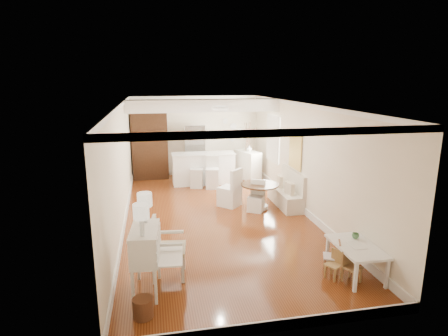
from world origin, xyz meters
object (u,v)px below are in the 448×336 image
object	(u,v)px
kids_chair_c	(352,267)
sideboard	(248,165)
gustavian_armchair	(169,248)
fridge	(205,151)
breakfast_counter	(204,168)
slip_chair_near	(256,196)
bar_stool_left	(197,172)
kids_chair_b	(332,256)
bar_stool_right	(212,172)
secretary_bureau	(146,260)
slip_chair_far	(230,187)
kids_table	(355,260)
wicker_basket	(143,308)
dining_table	(260,196)
pantry_cabinet	(150,145)
kids_chair_a	(334,265)

from	to	relation	value
kids_chair_c	sideboard	distance (m)	6.93
gustavian_armchair	fridge	size ratio (longest dim) A/B	0.60
breakfast_counter	fridge	size ratio (longest dim) A/B	1.14
slip_chair_near	bar_stool_left	world-z (taller)	bar_stool_left
gustavian_armchair	kids_chair_b	world-z (taller)	gustavian_armchair
kids_chair_b	breakfast_counter	distance (m)	6.36
bar_stool_right	slip_chair_near	bearing A→B (deg)	-60.49
secretary_bureau	slip_chair_far	distance (m)	4.47
breakfast_counter	kids_table	bearing A→B (deg)	-74.26
wicker_basket	kids_table	distance (m)	3.69
bar_stool_right	kids_table	bearing A→B (deg)	-63.88
fridge	sideboard	world-z (taller)	fridge
dining_table	bar_stool_right	xyz separation A→B (m)	(-0.93, 2.13, 0.17)
bar_stool_right	dining_table	bearing A→B (deg)	-55.79
secretary_bureau	gustavian_armchair	distance (m)	0.57
wicker_basket	fridge	world-z (taller)	fridge
kids_chair_c	sideboard	bearing A→B (deg)	64.56
kids_chair_c	slip_chair_near	world-z (taller)	slip_chair_near
gustavian_armchair	wicker_basket	distance (m)	1.25
kids_table	slip_chair_near	size ratio (longest dim) A/B	1.39
secretary_bureau	kids_table	world-z (taller)	secretary_bureau
slip_chair_far	breakfast_counter	size ratio (longest dim) A/B	0.51
slip_chair_far	pantry_cabinet	xyz separation A→B (m)	(-2.09, 3.41, 0.63)
kids_chair_b	sideboard	xyz separation A→B (m)	(0.13, 6.52, 0.20)
slip_chair_near	breakfast_counter	size ratio (longest dim) A/B	0.39
kids_chair_b	fridge	size ratio (longest dim) A/B	0.33
secretary_bureau	sideboard	world-z (taller)	secretary_bureau
kids_table	slip_chair_far	distance (m)	4.31
kids_chair_a	slip_chair_near	distance (m)	3.57
kids_chair_b	breakfast_counter	size ratio (longest dim) A/B	0.29
dining_table	slip_chair_far	distance (m)	0.85
kids_chair_a	breakfast_counter	size ratio (longest dim) A/B	0.25
secretary_bureau	slip_chair_far	world-z (taller)	secretary_bureau
secretary_bureau	kids_chair_b	distance (m)	3.26
bar_stool_right	fridge	size ratio (longest dim) A/B	0.57
wicker_basket	pantry_cabinet	world-z (taller)	pantry_cabinet
wicker_basket	breakfast_counter	distance (m)	7.16
kids_table	fridge	bearing A→B (deg)	102.14
slip_chair_near	bar_stool_right	xyz separation A→B (m)	(-0.78, 2.30, 0.11)
slip_chair_near	bar_stool_right	bearing A→B (deg)	139.16
bar_stool_left	pantry_cabinet	distance (m)	2.15
bar_stool_right	wicker_basket	bearing A→B (deg)	-97.23
slip_chair_near	bar_stool_left	bearing A→B (deg)	147.10
slip_chair_near	wicker_basket	bearing A→B (deg)	-94.70
bar_stool_left	pantry_cabinet	world-z (taller)	pantry_cabinet
kids_chair_a	kids_chair_c	bearing A→B (deg)	24.90
gustavian_armchair	slip_chair_near	bearing A→B (deg)	-32.63
kids_chair_a	bar_stool_left	xyz separation A→B (m)	(-1.64, 6.03, 0.24)
secretary_bureau	kids_chair_a	bearing A→B (deg)	1.24
sideboard	secretary_bureau	bearing A→B (deg)	-138.51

